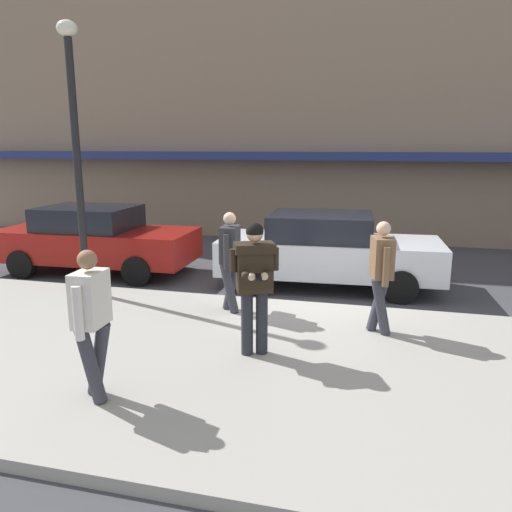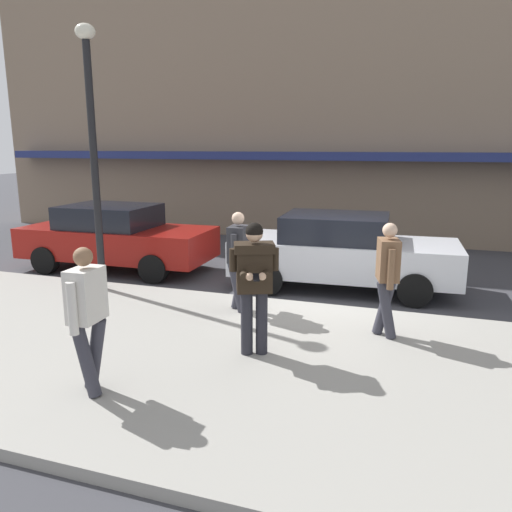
{
  "view_description": "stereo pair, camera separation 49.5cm",
  "coord_description": "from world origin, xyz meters",
  "px_view_note": "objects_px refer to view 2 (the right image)",
  "views": [
    {
      "loc": [
        1.17,
        -8.81,
        2.91
      ],
      "look_at": [
        -0.38,
        -2.63,
        1.49
      ],
      "focal_mm": 35.0,
      "sensor_mm": 36.0,
      "label": 1
    },
    {
      "loc": [
        1.65,
        -8.67,
        2.91
      ],
      "look_at": [
        -0.38,
        -2.63,
        1.49
      ],
      "focal_mm": 35.0,
      "sensor_mm": 36.0,
      "label": 2
    }
  ],
  "objects_px": {
    "parked_sedan_mid": "(342,251)",
    "pedestrian_with_bag": "(239,255)",
    "street_lamp_post": "(92,133)",
    "pedestrian_in_light_coat": "(87,312)",
    "parked_sedan_near": "(116,237)",
    "man_texting_on_phone": "(254,275)",
    "pedestrian_dark_coat": "(387,273)"
  },
  "relations": [
    {
      "from": "parked_sedan_near",
      "to": "pedestrian_dark_coat",
      "type": "distance_m",
      "value": 6.99
    },
    {
      "from": "pedestrian_with_bag",
      "to": "pedestrian_dark_coat",
      "type": "bearing_deg",
      "value": -10.21
    },
    {
      "from": "street_lamp_post",
      "to": "pedestrian_in_light_coat",
      "type": "bearing_deg",
      "value": -56.15
    },
    {
      "from": "parked_sedan_near",
      "to": "man_texting_on_phone",
      "type": "distance_m",
      "value": 6.25
    },
    {
      "from": "parked_sedan_mid",
      "to": "man_texting_on_phone",
      "type": "relative_size",
      "value": 2.54
    },
    {
      "from": "parked_sedan_mid",
      "to": "man_texting_on_phone",
      "type": "xyz_separation_m",
      "value": [
        -0.53,
        -4.03,
        0.46
      ]
    },
    {
      "from": "parked_sedan_near",
      "to": "pedestrian_in_light_coat",
      "type": "bearing_deg",
      "value": -58.63
    },
    {
      "from": "man_texting_on_phone",
      "to": "street_lamp_post",
      "type": "relative_size",
      "value": 0.37
    },
    {
      "from": "parked_sedan_mid",
      "to": "pedestrian_dark_coat",
      "type": "bearing_deg",
      "value": -68.8
    },
    {
      "from": "parked_sedan_mid",
      "to": "pedestrian_with_bag",
      "type": "relative_size",
      "value": 2.69
    },
    {
      "from": "pedestrian_in_light_coat",
      "to": "pedestrian_with_bag",
      "type": "distance_m",
      "value": 3.33
    },
    {
      "from": "pedestrian_in_light_coat",
      "to": "pedestrian_with_bag",
      "type": "bearing_deg",
      "value": 80.13
    },
    {
      "from": "parked_sedan_mid",
      "to": "pedestrian_with_bag",
      "type": "distance_m",
      "value": 2.75
    },
    {
      "from": "street_lamp_post",
      "to": "man_texting_on_phone",
      "type": "bearing_deg",
      "value": -27.78
    },
    {
      "from": "parked_sedan_near",
      "to": "parked_sedan_mid",
      "type": "relative_size",
      "value": 0.99
    },
    {
      "from": "parked_sedan_near",
      "to": "pedestrian_dark_coat",
      "type": "relative_size",
      "value": 2.67
    },
    {
      "from": "pedestrian_in_light_coat",
      "to": "street_lamp_post",
      "type": "xyz_separation_m",
      "value": [
        -2.44,
        3.63,
        2.03
      ]
    },
    {
      "from": "parked_sedan_near",
      "to": "street_lamp_post",
      "type": "height_order",
      "value": "street_lamp_post"
    },
    {
      "from": "parked_sedan_near",
      "to": "pedestrian_with_bag",
      "type": "bearing_deg",
      "value": -30.02
    },
    {
      "from": "pedestrian_in_light_coat",
      "to": "street_lamp_post",
      "type": "height_order",
      "value": "street_lamp_post"
    },
    {
      "from": "pedestrian_with_bag",
      "to": "street_lamp_post",
      "type": "relative_size",
      "value": 0.35
    },
    {
      "from": "pedestrian_with_bag",
      "to": "pedestrian_dark_coat",
      "type": "xyz_separation_m",
      "value": [
        2.46,
        -0.44,
        0.0
      ]
    },
    {
      "from": "man_texting_on_phone",
      "to": "pedestrian_with_bag",
      "type": "bearing_deg",
      "value": 116.74
    },
    {
      "from": "street_lamp_post",
      "to": "pedestrian_dark_coat",
      "type": "bearing_deg",
      "value": -8.28
    },
    {
      "from": "parked_sedan_near",
      "to": "street_lamp_post",
      "type": "bearing_deg",
      "value": -63.66
    },
    {
      "from": "man_texting_on_phone",
      "to": "pedestrian_with_bag",
      "type": "height_order",
      "value": "man_texting_on_phone"
    },
    {
      "from": "pedestrian_with_bag",
      "to": "street_lamp_post",
      "type": "xyz_separation_m",
      "value": [
        -3.01,
        0.35,
        2.03
      ]
    },
    {
      "from": "man_texting_on_phone",
      "to": "pedestrian_in_light_coat",
      "type": "height_order",
      "value": "man_texting_on_phone"
    },
    {
      "from": "man_texting_on_phone",
      "to": "street_lamp_post",
      "type": "bearing_deg",
      "value": 152.22
    },
    {
      "from": "parked_sedan_near",
      "to": "pedestrian_dark_coat",
      "type": "height_order",
      "value": "pedestrian_dark_coat"
    },
    {
      "from": "pedestrian_in_light_coat",
      "to": "pedestrian_with_bag",
      "type": "xyz_separation_m",
      "value": [
        0.57,
        3.28,
        -0.0
      ]
    },
    {
      "from": "pedestrian_dark_coat",
      "to": "street_lamp_post",
      "type": "xyz_separation_m",
      "value": [
        -5.47,
        0.8,
        2.03
      ]
    }
  ]
}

